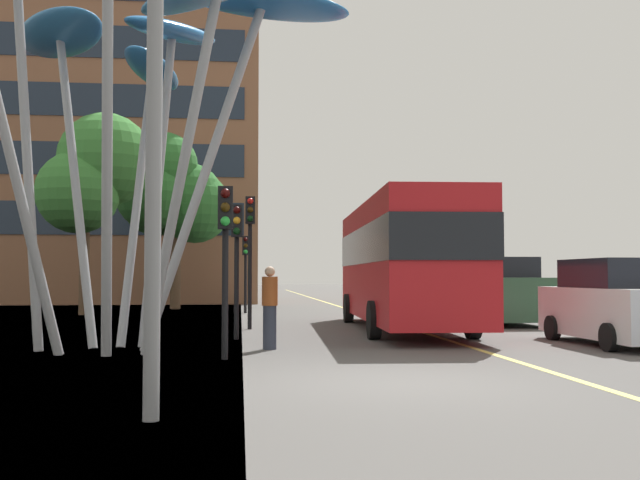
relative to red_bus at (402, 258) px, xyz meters
The scene contains 14 objects.
ground 10.91m from the red_bus, 106.23° to the right, with size 120.00×240.00×0.10m.
red_bus is the anchor object (origin of this frame).
leaf_sculpture 10.06m from the red_bus, 145.08° to the right, with size 9.51×9.23×8.73m.
traffic_light_kerb_near 8.72m from the red_bus, 124.78° to the right, with size 0.28×0.42×3.25m.
traffic_light_kerb_far 5.53m from the red_bus, 150.01° to the right, with size 0.28×0.42×3.33m.
traffic_light_island_mid 4.52m from the red_bus, behind, with size 0.28×0.42×3.90m.
traffic_light_opposite 11.07m from the red_bus, 113.81° to the left, with size 0.28×0.42×3.24m.
car_parked_mid 6.47m from the red_bus, 53.09° to the right, with size 1.98×4.54×1.96m.
car_parked_far 4.53m from the red_bus, 31.21° to the left, with size 2.10×4.58×2.16m.
car_side_street 10.58m from the red_bus, 66.53° to the left, with size 1.96×3.99×2.02m.
tree_pavement_near 14.19m from the red_bus, 139.36° to the left, with size 4.43×4.20×8.12m.
tree_pavement_far 16.78m from the red_bus, 119.00° to the left, with size 5.37×5.07×8.30m.
pedestrian 6.73m from the red_bus, 127.76° to the right, with size 0.34×0.34×1.78m.
backdrop_building 32.24m from the red_bus, 123.17° to the left, with size 25.78×11.44×25.83m.
Camera 1 is at (-2.34, -10.88, 1.57)m, focal length 41.56 mm.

